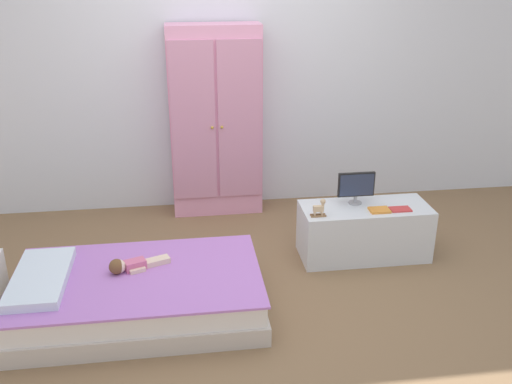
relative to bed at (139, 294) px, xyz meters
name	(u,v)px	position (x,y,z in m)	size (l,w,h in m)	color
ground_plane	(249,292)	(0.72, 0.16, -0.14)	(10.00, 10.00, 0.02)	brown
back_wall	(225,54)	(0.72, 1.74, 1.22)	(6.40, 0.05, 2.70)	silver
bed	(139,294)	(0.00, 0.00, 0.00)	(1.55, 0.93, 0.27)	beige
pillow	(41,278)	(-0.58, 0.00, 0.17)	(0.32, 0.67, 0.06)	silver
doll	(128,265)	(-0.06, 0.07, 0.18)	(0.38, 0.20, 0.10)	#D6668E
wardrobe	(216,122)	(0.62, 1.55, 0.68)	(0.77, 0.31, 1.62)	#E599BC
tv_stand	(364,231)	(1.65, 0.54, 0.07)	(0.95, 0.40, 0.40)	silver
tv_monitor	(356,186)	(1.58, 0.61, 0.41)	(0.27, 0.10, 0.25)	#99999E
rocking_horse_toy	(320,208)	(1.26, 0.43, 0.33)	(0.11, 0.04, 0.13)	#8E6642
book_orange	(379,210)	(1.72, 0.45, 0.28)	(0.15, 0.11, 0.02)	orange
book_red	(400,209)	(1.88, 0.45, 0.27)	(0.15, 0.09, 0.01)	#CC3838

